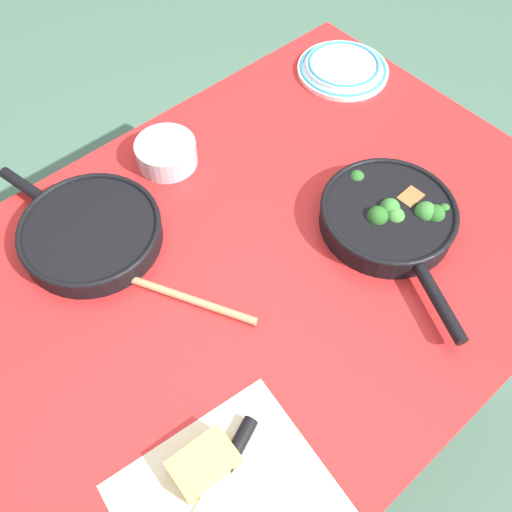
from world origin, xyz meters
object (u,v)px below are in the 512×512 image
Objects in this scene: grater_knife at (220,480)px; prep_bowl_steel at (166,153)px; skillet_broccoli at (390,216)px; dinner_plate_stack at (343,68)px; skillet_eggs at (90,232)px; wooden_spoon at (141,282)px; cheese_block at (204,464)px.

prep_bowl_steel reaches higher than grater_knife.
dinner_plate_stack is (-0.28, -0.39, -0.02)m from skillet_broccoli.
skillet_broccoli is 0.59m from skillet_eggs.
prep_bowl_steel is at bearing -72.79° from wooden_spoon.
prep_bowl_steel is (-0.23, -0.07, 0.00)m from skillet_eggs.
grater_knife is at bearing 135.47° from wooden_spoon.
grater_knife is 2.13× the size of prep_bowl_steel.
grater_knife is 1.24× the size of dinner_plate_stack.
grater_knife is 2.73× the size of cheese_block.
skillet_broccoli is 1.46× the size of grater_knife.
prep_bowl_steel is at bearing -85.05° from skillet_eggs.
cheese_block is (0.01, -0.03, 0.01)m from grater_knife.
wooden_spoon is at bearing 172.69° from skillet_eggs.
dinner_plate_stack is (-0.84, -0.55, 0.00)m from grater_knife.
grater_knife is at bearing 33.28° from dinner_plate_stack.
dinner_plate_stack is (-0.73, -0.18, 0.01)m from wooden_spoon.
skillet_eggs is at bearing 17.03° from prep_bowl_steel.
prep_bowl_steel is (-0.34, -0.56, 0.00)m from cheese_block.
dinner_plate_stack is at bearing -103.65° from wooden_spoon.
dinner_plate_stack is at bearing -168.24° from grater_knife.
wooden_spoon is 1.23× the size of grater_knife.
skillet_broccoli is 0.48m from dinner_plate_stack.
prep_bowl_steel is (0.51, -0.04, 0.01)m from dinner_plate_stack.
grater_knife is at bearing 60.55° from prep_bowl_steel.
skillet_broccoli is 0.58m from grater_knife.
skillet_eggs is at bearing -23.00° from wooden_spoon.
skillet_eggs is 2.99× the size of prep_bowl_steel.
cheese_block is (0.57, 0.13, -0.01)m from skillet_broccoli.
prep_bowl_steel reaches higher than wooden_spoon.
dinner_plate_stack is at bearing 175.61° from prep_bowl_steel.
skillet_broccoli is 0.58m from cheese_block.
prep_bowl_steel reaches higher than skillet_eggs.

